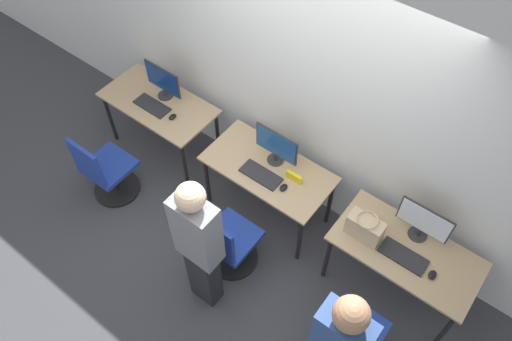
# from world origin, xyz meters

# --- Properties ---
(ground_plane) EXTENTS (20.00, 20.00, 0.00)m
(ground_plane) POSITION_xyz_m (0.00, 0.00, 0.00)
(ground_plane) COLOR #3D3D42
(wall_back) EXTENTS (12.00, 0.05, 2.80)m
(wall_back) POSITION_xyz_m (0.00, 0.74, 1.40)
(wall_back) COLOR silver
(wall_back) RESTS_ON ground_plane
(desk_left) EXTENTS (1.21, 0.62, 0.71)m
(desk_left) POSITION_xyz_m (-1.40, 0.31, 0.63)
(desk_left) COLOR tan
(desk_left) RESTS_ON ground_plane
(monitor_left) EXTENTS (0.44, 0.16, 0.37)m
(monitor_left) POSITION_xyz_m (-1.40, 0.42, 0.91)
(monitor_left) COLOR #2D2D2D
(monitor_left) RESTS_ON desk_left
(keyboard_left) EXTENTS (0.39, 0.17, 0.02)m
(keyboard_left) POSITION_xyz_m (-1.40, 0.23, 0.72)
(keyboard_left) COLOR #262628
(keyboard_left) RESTS_ON desk_left
(mouse_left) EXTENTS (0.06, 0.09, 0.03)m
(mouse_left) POSITION_xyz_m (-1.13, 0.24, 0.73)
(mouse_left) COLOR black
(mouse_left) RESTS_ON desk_left
(office_chair_left) EXTENTS (0.48, 0.48, 0.87)m
(office_chair_left) POSITION_xyz_m (-1.42, -0.50, 0.35)
(office_chair_left) COLOR black
(office_chair_left) RESTS_ON ground_plane
(desk_center) EXTENTS (1.21, 0.62, 0.71)m
(desk_center) POSITION_xyz_m (0.00, 0.31, 0.63)
(desk_center) COLOR tan
(desk_center) RESTS_ON ground_plane
(monitor_center) EXTENTS (0.44, 0.16, 0.37)m
(monitor_center) POSITION_xyz_m (0.00, 0.42, 0.91)
(monitor_center) COLOR #2D2D2D
(monitor_center) RESTS_ON desk_center
(keyboard_center) EXTENTS (0.39, 0.17, 0.02)m
(keyboard_center) POSITION_xyz_m (0.00, 0.20, 0.72)
(keyboard_center) COLOR #262628
(keyboard_center) RESTS_ON desk_center
(mouse_center) EXTENTS (0.06, 0.09, 0.03)m
(mouse_center) POSITION_xyz_m (0.25, 0.20, 0.73)
(mouse_center) COLOR black
(mouse_center) RESTS_ON desk_center
(office_chair_center) EXTENTS (0.48, 0.48, 0.87)m
(office_chair_center) POSITION_xyz_m (0.07, -0.38, 0.35)
(office_chair_center) COLOR black
(office_chair_center) RESTS_ON ground_plane
(person_center) EXTENTS (0.36, 0.22, 1.67)m
(person_center) POSITION_xyz_m (0.11, -0.75, 0.91)
(person_center) COLOR #232328
(person_center) RESTS_ON ground_plane
(desk_right) EXTENTS (1.21, 0.62, 0.71)m
(desk_right) POSITION_xyz_m (1.40, 0.31, 0.63)
(desk_right) COLOR tan
(desk_right) RESTS_ON ground_plane
(monitor_right) EXTENTS (0.44, 0.16, 0.37)m
(monitor_right) POSITION_xyz_m (1.40, 0.49, 0.91)
(monitor_right) COLOR #2D2D2D
(monitor_right) RESTS_ON desk_right
(keyboard_right) EXTENTS (0.39, 0.17, 0.02)m
(keyboard_right) POSITION_xyz_m (1.40, 0.24, 0.72)
(keyboard_right) COLOR #262628
(keyboard_right) RESTS_ON desk_right
(mouse_right) EXTENTS (0.06, 0.09, 0.03)m
(mouse_right) POSITION_xyz_m (1.66, 0.22, 0.73)
(mouse_right) COLOR black
(mouse_right) RESTS_ON desk_right
(office_chair_right) EXTENTS (0.48, 0.48, 0.87)m
(office_chair_right) POSITION_xyz_m (1.38, -0.45, 0.35)
(office_chair_right) COLOR black
(office_chair_right) RESTS_ON ground_plane
(handbag) EXTENTS (0.30, 0.18, 0.25)m
(handbag) POSITION_xyz_m (1.04, 0.22, 0.83)
(handbag) COLOR tan
(handbag) RESTS_ON desk_right
(placard_center) EXTENTS (0.16, 0.03, 0.08)m
(placard_center) POSITION_xyz_m (0.27, 0.34, 0.75)
(placard_center) COLOR yellow
(placard_center) RESTS_ON desk_center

